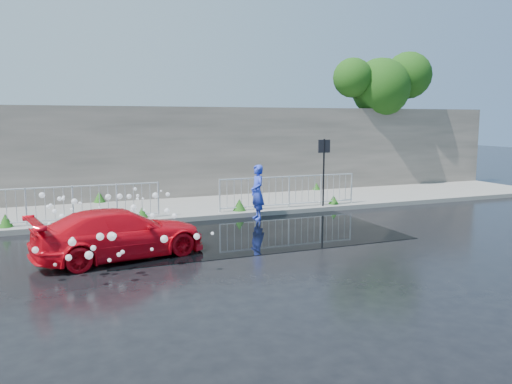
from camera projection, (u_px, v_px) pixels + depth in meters
The scene contains 13 objects.
ground at pixel (240, 241), 13.07m from camera, with size 90.00×90.00×0.00m, color black.
pavement at pixel (192, 207), 17.66m from camera, with size 30.00×4.00×0.15m, color slate.
curb at pixel (208, 217), 15.82m from camera, with size 30.00×0.25×0.16m, color slate.
retaining_wall at pixel (177, 152), 19.42m from camera, with size 30.00×0.60×3.50m, color #554E47.
puddle at pixel (245, 231), 14.17m from camera, with size 8.00×5.00×0.01m, color black.
sign_post at pixel (324, 161), 17.21m from camera, with size 0.45×0.06×2.50m.
tree at pixel (384, 84), 22.75m from camera, with size 4.96×2.68×6.28m.
railing_left at pixel (73, 203), 14.58m from camera, with size 5.05×0.05×1.10m.
railing_right at pixel (289, 191), 17.14m from camera, with size 5.05×0.05×1.10m.
weeds at pixel (184, 203), 17.02m from camera, with size 12.17×3.93×0.40m.
water_spray at pixel (112, 217), 12.49m from camera, with size 3.66×5.52×0.97m.
red_car at pixel (120, 233), 11.42m from camera, with size 1.59×3.90×1.13m, color red.
person at pixel (257, 192), 15.83m from camera, with size 0.64×0.42×1.74m, color blue.
Camera 1 is at (-4.33, -12.00, 3.14)m, focal length 35.00 mm.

